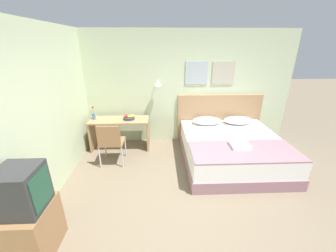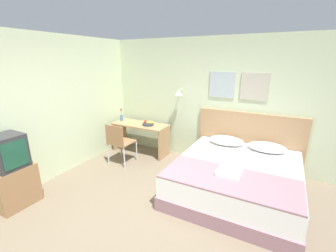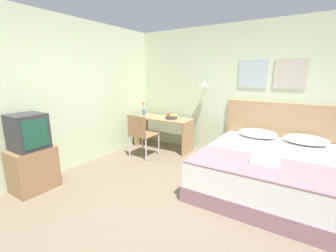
# 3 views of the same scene
# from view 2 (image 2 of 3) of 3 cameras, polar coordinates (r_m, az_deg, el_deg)

# --- Properties ---
(ground_plane) EXTENTS (24.00, 24.00, 0.00)m
(ground_plane) POSITION_cam_2_polar(r_m,az_deg,el_deg) (3.39, -7.01, -23.99)
(ground_plane) COLOR #756651
(wall_back) EXTENTS (5.29, 0.31, 2.65)m
(wall_back) POSITION_cam_2_polar(r_m,az_deg,el_deg) (4.96, 9.56, 6.30)
(wall_back) COLOR beige
(wall_back) RESTS_ON ground_plane
(wall_left) EXTENTS (0.06, 5.53, 2.65)m
(wall_left) POSITION_cam_2_polar(r_m,az_deg,el_deg) (4.31, -35.46, 1.78)
(wall_left) COLOR beige
(wall_left) RESTS_ON ground_plane
(bed) EXTENTS (1.96, 2.08, 0.56)m
(bed) POSITION_cam_2_polar(r_m,az_deg,el_deg) (4.04, 16.85, -12.59)
(bed) COLOR gray
(bed) RESTS_ON ground_plane
(headboard) EXTENTS (2.08, 0.06, 1.18)m
(headboard) POSITION_cam_2_polar(r_m,az_deg,el_deg) (4.89, 19.68, -3.60)
(headboard) COLOR #A87F56
(headboard) RESTS_ON ground_plane
(pillow_left) EXTENTS (0.68, 0.43, 0.16)m
(pillow_left) POSITION_cam_2_polar(r_m,az_deg,el_deg) (4.66, 14.58, -3.59)
(pillow_left) COLOR white
(pillow_left) RESTS_ON bed
(pillow_right) EXTENTS (0.68, 0.43, 0.16)m
(pillow_right) POSITION_cam_2_polar(r_m,az_deg,el_deg) (4.57, 23.84, -4.93)
(pillow_right) COLOR white
(pillow_right) RESTS_ON bed
(throw_blanket) EXTENTS (1.90, 0.83, 0.02)m
(throw_blanket) POSITION_cam_2_polar(r_m,az_deg,el_deg) (3.38, 15.18, -12.90)
(throw_blanket) COLOR gray
(throw_blanket) RESTS_ON bed
(folded_towel_near_foot) EXTENTS (0.34, 0.32, 0.06)m
(folded_towel_near_foot) POSITION_cam_2_polar(r_m,az_deg,el_deg) (3.49, 15.29, -11.12)
(folded_towel_near_foot) COLOR white
(folded_towel_near_foot) RESTS_ON throw_blanket
(desk) EXTENTS (1.34, 0.54, 0.72)m
(desk) POSITION_cam_2_polar(r_m,az_deg,el_deg) (5.44, -6.97, -1.54)
(desk) COLOR #A87F56
(desk) RESTS_ON ground_plane
(desk_chair) EXTENTS (0.48, 0.48, 0.89)m
(desk_chair) POSITION_cam_2_polar(r_m,az_deg,el_deg) (4.90, -12.43, -3.61)
(desk_chair) COLOR #8E6642
(desk_chair) RESTS_ON ground_plane
(fruit_bowl) EXTENTS (0.28, 0.26, 0.12)m
(fruit_bowl) POSITION_cam_2_polar(r_m,az_deg,el_deg) (5.23, -5.08, 0.64)
(fruit_bowl) COLOR #333842
(fruit_bowl) RESTS_ON desk
(flower_vase) EXTENTS (0.07, 0.07, 0.31)m
(flower_vase) POSITION_cam_2_polar(r_m,az_deg,el_deg) (5.70, -11.69, 2.40)
(flower_vase) COLOR #4C7099
(flower_vase) RESTS_ON desk
(tv_stand) EXTENTS (0.44, 0.57, 0.64)m
(tv_stand) POSITION_cam_2_polar(r_m,az_deg,el_deg) (4.31, -34.44, -12.47)
(tv_stand) COLOR #8E6642
(tv_stand) RESTS_ON ground_plane
(television) EXTENTS (0.43, 0.43, 0.51)m
(television) POSITION_cam_2_polar(r_m,az_deg,el_deg) (4.09, -35.73, -5.35)
(television) COLOR #2D2D30
(television) RESTS_ON tv_stand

